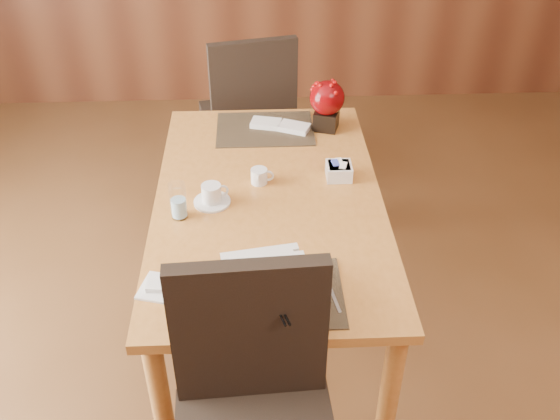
{
  "coord_description": "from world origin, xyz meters",
  "views": [
    {
      "loc": [
        -0.05,
        -1.42,
        2.18
      ],
      "look_at": [
        0.03,
        0.35,
        0.87
      ],
      "focal_mm": 40.0,
      "sensor_mm": 36.0,
      "label": 1
    }
  ],
  "objects_px": {
    "dining_table": "(269,217)",
    "soup_setting": "(267,290)",
    "berry_decor": "(327,102)",
    "far_chair": "(250,111)",
    "creamer_jug": "(259,176)",
    "water_glass": "(178,201)",
    "coffee_cup": "(212,195)",
    "sugar_caddy": "(339,171)",
    "near_chair": "(254,408)",
    "bread_plate": "(161,288)"
  },
  "relations": [
    {
      "from": "sugar_caddy",
      "to": "bread_plate",
      "type": "height_order",
      "value": "sugar_caddy"
    },
    {
      "from": "bread_plate",
      "to": "dining_table",
      "type": "bearing_deg",
      "value": 53.86
    },
    {
      "from": "sugar_caddy",
      "to": "far_chair",
      "type": "xyz_separation_m",
      "value": [
        -0.37,
        0.94,
        -0.2
      ]
    },
    {
      "from": "bread_plate",
      "to": "near_chair",
      "type": "relative_size",
      "value": 0.13
    },
    {
      "from": "berry_decor",
      "to": "far_chair",
      "type": "xyz_separation_m",
      "value": [
        -0.36,
        0.52,
        -0.31
      ]
    },
    {
      "from": "coffee_cup",
      "to": "bread_plate",
      "type": "height_order",
      "value": "coffee_cup"
    },
    {
      "from": "berry_decor",
      "to": "far_chair",
      "type": "height_order",
      "value": "far_chair"
    },
    {
      "from": "soup_setting",
      "to": "water_glass",
      "type": "height_order",
      "value": "water_glass"
    },
    {
      "from": "dining_table",
      "to": "near_chair",
      "type": "xyz_separation_m",
      "value": [
        -0.07,
        -0.87,
        -0.06
      ]
    },
    {
      "from": "creamer_jug",
      "to": "sugar_caddy",
      "type": "height_order",
      "value": "same"
    },
    {
      "from": "sugar_caddy",
      "to": "berry_decor",
      "type": "distance_m",
      "value": 0.43
    },
    {
      "from": "soup_setting",
      "to": "water_glass",
      "type": "distance_m",
      "value": 0.58
    },
    {
      "from": "dining_table",
      "to": "soup_setting",
      "type": "height_order",
      "value": "soup_setting"
    },
    {
      "from": "water_glass",
      "to": "creamer_jug",
      "type": "height_order",
      "value": "water_glass"
    },
    {
      "from": "coffee_cup",
      "to": "water_glass",
      "type": "distance_m",
      "value": 0.15
    },
    {
      "from": "soup_setting",
      "to": "bread_plate",
      "type": "height_order",
      "value": "soup_setting"
    },
    {
      "from": "soup_setting",
      "to": "bread_plate",
      "type": "distance_m",
      "value": 0.36
    },
    {
      "from": "sugar_caddy",
      "to": "dining_table",
      "type": "bearing_deg",
      "value": -156.17
    },
    {
      "from": "coffee_cup",
      "to": "far_chair",
      "type": "height_order",
      "value": "far_chair"
    },
    {
      "from": "coffee_cup",
      "to": "sugar_caddy",
      "type": "distance_m",
      "value": 0.54
    },
    {
      "from": "far_chair",
      "to": "soup_setting",
      "type": "bearing_deg",
      "value": 79.69
    },
    {
      "from": "creamer_jug",
      "to": "near_chair",
      "type": "relative_size",
      "value": 0.08
    },
    {
      "from": "water_glass",
      "to": "creamer_jug",
      "type": "distance_m",
      "value": 0.38
    },
    {
      "from": "water_glass",
      "to": "bread_plate",
      "type": "distance_m",
      "value": 0.4
    },
    {
      "from": "soup_setting",
      "to": "berry_decor",
      "type": "xyz_separation_m",
      "value": [
        0.31,
        1.14,
        0.07
      ]
    },
    {
      "from": "dining_table",
      "to": "creamer_jug",
      "type": "height_order",
      "value": "creamer_jug"
    },
    {
      "from": "sugar_caddy",
      "to": "berry_decor",
      "type": "height_order",
      "value": "berry_decor"
    },
    {
      "from": "coffee_cup",
      "to": "near_chair",
      "type": "distance_m",
      "value": 0.88
    },
    {
      "from": "water_glass",
      "to": "far_chair",
      "type": "xyz_separation_m",
      "value": [
        0.27,
        1.18,
        -0.25
      ]
    },
    {
      "from": "dining_table",
      "to": "water_glass",
      "type": "xyz_separation_m",
      "value": [
        -0.34,
        -0.11,
        0.17
      ]
    },
    {
      "from": "dining_table",
      "to": "near_chair",
      "type": "distance_m",
      "value": 0.87
    },
    {
      "from": "soup_setting",
      "to": "berry_decor",
      "type": "relative_size",
      "value": 1.46
    },
    {
      "from": "coffee_cup",
      "to": "berry_decor",
      "type": "bearing_deg",
      "value": 48.68
    },
    {
      "from": "dining_table",
      "to": "water_glass",
      "type": "height_order",
      "value": "water_glass"
    },
    {
      "from": "berry_decor",
      "to": "sugar_caddy",
      "type": "bearing_deg",
      "value": -88.77
    },
    {
      "from": "creamer_jug",
      "to": "coffee_cup",
      "type": "bearing_deg",
      "value": -139.28
    },
    {
      "from": "bread_plate",
      "to": "far_chair",
      "type": "distance_m",
      "value": 1.62
    },
    {
      "from": "near_chair",
      "to": "water_glass",
      "type": "bearing_deg",
      "value": 106.49
    },
    {
      "from": "soup_setting",
      "to": "water_glass",
      "type": "relative_size",
      "value": 2.35
    },
    {
      "from": "soup_setting",
      "to": "near_chair",
      "type": "height_order",
      "value": "near_chair"
    },
    {
      "from": "dining_table",
      "to": "water_glass",
      "type": "distance_m",
      "value": 0.4
    },
    {
      "from": "soup_setting",
      "to": "coffee_cup",
      "type": "relative_size",
      "value": 2.38
    },
    {
      "from": "water_glass",
      "to": "far_chair",
      "type": "height_order",
      "value": "far_chair"
    },
    {
      "from": "dining_table",
      "to": "bread_plate",
      "type": "xyz_separation_m",
      "value": [
        -0.37,
        -0.51,
        0.1
      ]
    },
    {
      "from": "coffee_cup",
      "to": "bread_plate",
      "type": "relative_size",
      "value": 1.09
    },
    {
      "from": "berry_decor",
      "to": "dining_table",
      "type": "bearing_deg",
      "value": -117.4
    },
    {
      "from": "far_chair",
      "to": "creamer_jug",
      "type": "bearing_deg",
      "value": 80.19
    },
    {
      "from": "water_glass",
      "to": "berry_decor",
      "type": "distance_m",
      "value": 0.91
    },
    {
      "from": "soup_setting",
      "to": "creamer_jug",
      "type": "height_order",
      "value": "soup_setting"
    },
    {
      "from": "sugar_caddy",
      "to": "soup_setting",
      "type": "bearing_deg",
      "value": -113.7
    }
  ]
}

